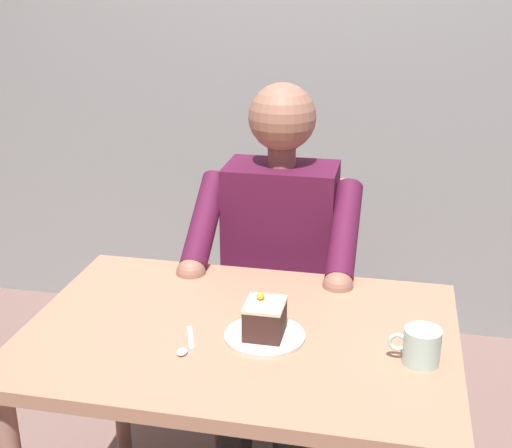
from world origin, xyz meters
The scene contains 7 objects.
dining_table centered at (0.00, 0.00, 0.64)m, with size 1.09×0.75×0.73m.
chair centered at (0.00, -0.70, 0.49)m, with size 0.42×0.42×0.89m.
seated_person centered at (0.00, -0.53, 0.66)m, with size 0.53×0.58×1.26m.
dessert_plate centered at (-0.07, 0.03, 0.73)m, with size 0.20×0.20×0.01m, color silver.
cake_slice centered at (-0.07, 0.03, 0.78)m, with size 0.10×0.11×0.11m.
coffee_cup centered at (-0.45, 0.07, 0.77)m, with size 0.12×0.09×0.09m.
dessert_spoon centered at (0.11, 0.11, 0.73)m, with size 0.05×0.14×0.01m.
Camera 1 is at (-0.36, 1.51, 1.60)m, focal length 48.58 mm.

